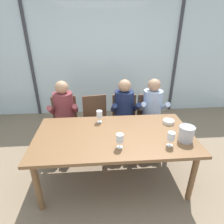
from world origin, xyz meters
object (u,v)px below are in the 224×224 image
dining_table (114,139)px  tasting_bowl (168,122)px  person_maroon_top (64,113)px  wine_glass_by_left_taster (99,114)px  person_pale_blue_shirt (153,110)px  ice_bucket_primary (186,133)px  chair_left_of_center (96,117)px  person_navy_polo (125,111)px  wine_glass_center_pour (171,137)px  chair_center (124,116)px  wine_glass_near_bucket (120,139)px  chair_near_curtain (65,118)px  chair_right_of_center (150,116)px

dining_table → tasting_bowl: (0.79, 0.23, 0.10)m
person_maroon_top → wine_glass_by_left_taster: person_maroon_top is taller
person_maroon_top → wine_glass_by_left_taster: (0.58, -0.45, 0.16)m
person_pale_blue_shirt → tasting_bowl: 0.57m
ice_bucket_primary → chair_left_of_center: bearing=133.5°
person_navy_polo → wine_glass_center_pour: person_navy_polo is taller
person_maroon_top → tasting_bowl: person_maroon_top is taller
chair_center → person_pale_blue_shirt: 0.51m
dining_table → person_pale_blue_shirt: person_pale_blue_shirt is taller
dining_table → chair_left_of_center: (-0.24, 0.94, -0.15)m
tasting_bowl → wine_glass_center_pour: bearing=-108.1°
wine_glass_by_left_taster → wine_glass_near_bucket: same height
chair_left_of_center → tasting_bowl: (1.03, -0.71, 0.24)m
person_pale_blue_shirt → wine_glass_center_pour: bearing=-90.3°
chair_center → chair_near_curtain: bearing=-176.4°
chair_right_of_center → ice_bucket_primary: ice_bucket_primary is taller
chair_right_of_center → wine_glass_by_left_taster: 1.11m
chair_left_of_center → chair_right_of_center: size_ratio=1.00×
chair_center → person_navy_polo: person_navy_polo is taller
person_pale_blue_shirt → wine_glass_center_pour: person_pale_blue_shirt is taller
chair_right_of_center → tasting_bowl: 0.73m
chair_left_of_center → person_pale_blue_shirt: size_ratio=0.73×
chair_right_of_center → wine_glass_by_left_taster: size_ratio=5.07×
dining_table → chair_center: size_ratio=2.28×
chair_center → person_pale_blue_shirt: person_pale_blue_shirt is taller
chair_right_of_center → person_maroon_top: person_maroon_top is taller
chair_center → tasting_bowl: bearing=-49.3°
person_pale_blue_shirt → wine_glass_near_bucket: person_pale_blue_shirt is taller
chair_near_curtain → person_navy_polo: bearing=-12.1°
chair_center → chair_right_of_center: (0.46, -0.02, 0.00)m
wine_glass_center_pour → chair_center: bearing=106.3°
chair_left_of_center → chair_right_of_center: (0.96, -0.03, 0.00)m
chair_center → wine_glass_by_left_taster: bearing=-123.8°
person_pale_blue_shirt → tasting_bowl: (0.06, -0.56, 0.07)m
chair_right_of_center → tasting_bowl: size_ratio=5.70×
dining_table → chair_right_of_center: 1.17m
wine_glass_center_pour → person_navy_polo: bearing=109.0°
tasting_bowl → dining_table: bearing=-163.7°
tasting_bowl → wine_glass_by_left_taster: (-0.97, 0.12, 0.09)m
chair_left_of_center → chair_center: bearing=-9.2°
person_navy_polo → wine_glass_by_left_taster: person_navy_polo is taller
chair_left_of_center → person_navy_polo: bearing=-24.5°
person_maroon_top → chair_near_curtain: bearing=95.4°
wine_glass_by_left_taster → chair_near_curtain: bearing=136.0°
wine_glass_by_left_taster → chair_center: bearing=52.6°
person_navy_polo → wine_glass_center_pour: 1.16m
ice_bucket_primary → chair_center: bearing=117.0°
wine_glass_by_left_taster → wine_glass_near_bucket: size_ratio=1.00×
dining_table → person_pale_blue_shirt: (0.73, 0.80, 0.03)m
person_pale_blue_shirt → chair_left_of_center: bearing=177.0°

